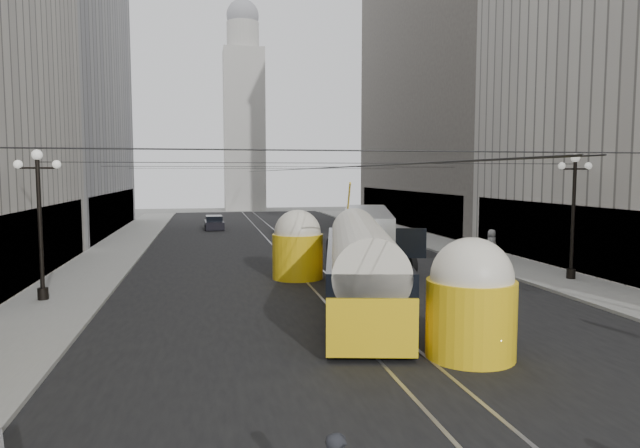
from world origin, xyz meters
name	(u,v)px	position (x,y,z in m)	size (l,w,h in m)	color
road	(288,251)	(0.00, 32.50, 0.00)	(20.00, 85.00, 0.02)	black
sidewalk_left	(120,248)	(-12.00, 36.00, 0.07)	(4.00, 72.00, 0.15)	gray
sidewalk_right	(427,240)	(12.00, 36.00, 0.07)	(4.00, 72.00, 0.15)	gray
rail_left	(278,251)	(-0.75, 32.50, 0.00)	(0.12, 85.00, 0.04)	gray
rail_right	(298,250)	(0.75, 32.50, 0.00)	(0.12, 85.00, 0.04)	gray
building_left_far	(42,75)	(-19.99, 48.00, 14.31)	(12.60, 28.60, 28.60)	#999999
building_right_far	(459,68)	(20.00, 48.00, 16.31)	(12.60, 32.60, 32.60)	#514C47
distant_tower	(244,111)	(0.00, 80.00, 14.97)	(6.00, 6.00, 31.36)	#B2AFA8
lamppost_left_mid	(40,216)	(-12.60, 18.00, 3.74)	(1.86, 0.44, 6.37)	black
lamppost_right_mid	(573,209)	(12.60, 18.00, 3.74)	(1.86, 0.44, 6.37)	black
catenary	(291,168)	(0.12, 31.49, 5.88)	(25.00, 72.00, 0.23)	black
streetcar	(360,264)	(0.50, 14.61, 1.80)	(5.73, 16.46, 3.69)	yellow
city_bus	(367,235)	(3.88, 25.60, 1.80)	(5.93, 13.34, 3.28)	#A0A4A6
sedan_white_far	(292,226)	(1.98, 44.18, 0.65)	(3.49, 4.89, 1.43)	white
sedan_dark_far	(214,223)	(-5.02, 49.43, 0.62)	(1.93, 4.38, 1.37)	black
pedestrian_sidewalk_right	(492,244)	(11.98, 25.19, 1.08)	(0.91, 0.56, 1.85)	gray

